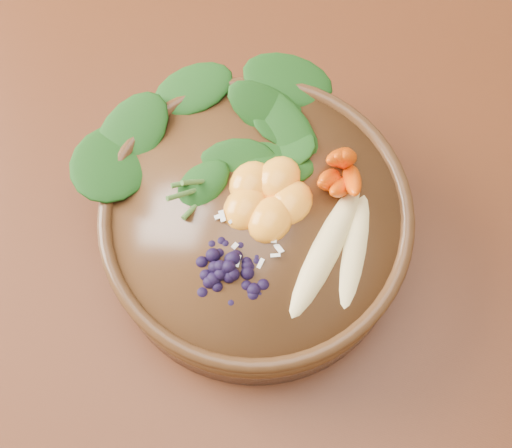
{
  "coord_description": "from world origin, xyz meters",
  "views": [
    {
      "loc": [
        0.27,
        -0.2,
        1.37
      ],
      "look_at": [
        0.15,
        -0.02,
        0.8
      ],
      "focal_mm": 50.0,
      "sensor_mm": 36.0,
      "label": 1
    }
  ],
  "objects_px": {
    "stoneware_bowl": "(256,228)",
    "banana_halves": "(342,245)",
    "kale_heap": "(244,130)",
    "carrot_cluster": "(349,150)",
    "dining_table": "(145,188)",
    "blueberry_pile": "(226,263)",
    "mandarin_cluster": "(267,191)"
  },
  "relations": [
    {
      "from": "kale_heap",
      "to": "banana_halves",
      "type": "relative_size",
      "value": 1.15
    },
    {
      "from": "banana_halves",
      "to": "blueberry_pile",
      "type": "height_order",
      "value": "blueberry_pile"
    },
    {
      "from": "carrot_cluster",
      "to": "mandarin_cluster",
      "type": "distance_m",
      "value": 0.07
    },
    {
      "from": "stoneware_bowl",
      "to": "banana_halves",
      "type": "xyz_separation_m",
      "value": [
        0.08,
        0.01,
        0.05
      ]
    },
    {
      "from": "mandarin_cluster",
      "to": "blueberry_pile",
      "type": "relative_size",
      "value": 0.69
    },
    {
      "from": "dining_table",
      "to": "blueberry_pile",
      "type": "xyz_separation_m",
      "value": [
        0.16,
        -0.07,
        0.18
      ]
    },
    {
      "from": "stoneware_bowl",
      "to": "blueberry_pile",
      "type": "xyz_separation_m",
      "value": [
        0.01,
        -0.05,
        0.05
      ]
    },
    {
      "from": "carrot_cluster",
      "to": "banana_halves",
      "type": "relative_size",
      "value": 0.49
    },
    {
      "from": "kale_heap",
      "to": "mandarin_cluster",
      "type": "height_order",
      "value": "kale_heap"
    },
    {
      "from": "dining_table",
      "to": "carrot_cluster",
      "type": "relative_size",
      "value": 22.08
    },
    {
      "from": "kale_heap",
      "to": "banana_halves",
      "type": "height_order",
      "value": "kale_heap"
    },
    {
      "from": "kale_heap",
      "to": "banana_halves",
      "type": "bearing_deg",
      "value": -19.57
    },
    {
      "from": "stoneware_bowl",
      "to": "mandarin_cluster",
      "type": "relative_size",
      "value": 3.15
    },
    {
      "from": "banana_halves",
      "to": "carrot_cluster",
      "type": "bearing_deg",
      "value": 113.06
    },
    {
      "from": "mandarin_cluster",
      "to": "blueberry_pile",
      "type": "height_order",
      "value": "blueberry_pile"
    },
    {
      "from": "carrot_cluster",
      "to": "blueberry_pile",
      "type": "xyz_separation_m",
      "value": [
        -0.04,
        -0.13,
        -0.02
      ]
    },
    {
      "from": "carrot_cluster",
      "to": "mandarin_cluster",
      "type": "height_order",
      "value": "carrot_cluster"
    },
    {
      "from": "dining_table",
      "to": "stoneware_bowl",
      "type": "xyz_separation_m",
      "value": [
        0.15,
        -0.02,
        0.13
      ]
    },
    {
      "from": "kale_heap",
      "to": "blueberry_pile",
      "type": "xyz_separation_m",
      "value": [
        0.05,
        -0.11,
        -0.0
      ]
    },
    {
      "from": "dining_table",
      "to": "mandarin_cluster",
      "type": "bearing_deg",
      "value": 0.09
    },
    {
      "from": "carrot_cluster",
      "to": "banana_halves",
      "type": "xyz_separation_m",
      "value": [
        0.03,
        -0.06,
        -0.02
      ]
    },
    {
      "from": "dining_table",
      "to": "blueberry_pile",
      "type": "relative_size",
      "value": 13.18
    },
    {
      "from": "dining_table",
      "to": "banana_halves",
      "type": "distance_m",
      "value": 0.29
    },
    {
      "from": "banana_halves",
      "to": "blueberry_pile",
      "type": "bearing_deg",
      "value": -141.51
    },
    {
      "from": "dining_table",
      "to": "banana_halves",
      "type": "height_order",
      "value": "banana_halves"
    },
    {
      "from": "banana_halves",
      "to": "mandarin_cluster",
      "type": "xyz_separation_m",
      "value": [
        -0.07,
        0.01,
        0.0
      ]
    },
    {
      "from": "mandarin_cluster",
      "to": "blueberry_pile",
      "type": "xyz_separation_m",
      "value": [
        0.01,
        -0.07,
        0.0
      ]
    },
    {
      "from": "blueberry_pile",
      "to": "kale_heap",
      "type": "bearing_deg",
      "value": 115.78
    },
    {
      "from": "dining_table",
      "to": "stoneware_bowl",
      "type": "relative_size",
      "value": 6.09
    },
    {
      "from": "banana_halves",
      "to": "blueberry_pile",
      "type": "xyz_separation_m",
      "value": [
        -0.07,
        -0.06,
        0.01
      ]
    },
    {
      "from": "dining_table",
      "to": "banana_halves",
      "type": "bearing_deg",
      "value": -1.82
    },
    {
      "from": "dining_table",
      "to": "blueberry_pile",
      "type": "bearing_deg",
      "value": -23.71
    }
  ]
}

